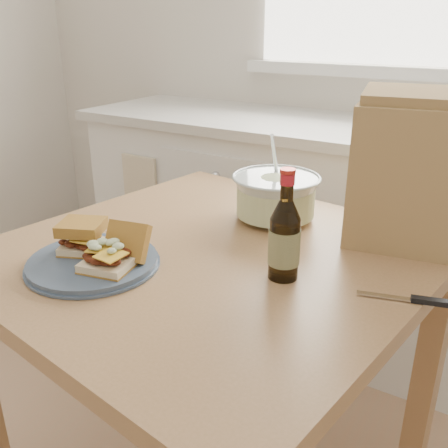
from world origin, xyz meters
The scene contains 10 objects.
wall_back centered at (0.00, 2.00, 1.35)m, with size 4.00×0.02×2.70m, color silver.
cabinet_run centered at (0.00, 1.70, 0.47)m, with size 2.50×0.64×0.94m.
dining_table centered at (-0.08, 0.69, 0.69)m, with size 1.11×1.11×0.81m.
plate centered at (-0.26, 0.49, 0.82)m, with size 0.29×0.29×0.02m, color #415269.
sandwich_left centered at (-0.31, 0.51, 0.86)m, with size 0.13×0.12×0.07m.
sandwich_right centered at (-0.20, 0.49, 0.85)m, with size 0.12×0.16×0.09m.
coleslaw_bowl centered at (-0.04, 0.96, 0.87)m, with size 0.24×0.24×0.24m.
beer_bottle centered at (0.13, 0.66, 0.90)m, with size 0.07×0.07×0.24m.
knife centered at (0.40, 0.71, 0.81)m, with size 0.17×0.06×0.01m.
paper_bag centered at (0.30, 0.97, 0.98)m, with size 0.26×0.17×0.34m, color #AA8252.
Camera 1 is at (0.52, -0.22, 1.32)m, focal length 40.00 mm.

